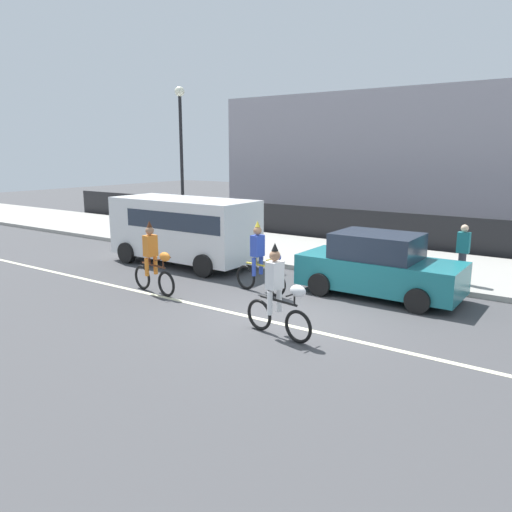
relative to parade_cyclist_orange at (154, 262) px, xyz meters
The scene contains 12 objects.
ground_plane 4.01m from the parade_cyclist_orange, ahead, with size 80.00×80.00×0.00m, color #424244.
road_centre_line 4.00m from the parade_cyclist_orange, ahead, with size 36.00×0.14×0.01m, color beige.
sidewalk_curb 7.92m from the parade_cyclist_orange, 60.28° to the left, with size 60.00×5.00×0.15m, color #9E9B93.
fence_line 10.50m from the parade_cyclist_orange, 68.15° to the left, with size 40.00×0.08×1.40m, color black.
building_backdrop 19.27m from the parade_cyclist_orange, 73.70° to the left, with size 28.00×8.00×6.60m, color #99939E.
parade_cyclist_orange is the anchor object (origin of this frame).
parade_cyclist_cobalt 2.82m from the parade_cyclist_orange, 34.99° to the left, with size 1.72×0.51×1.92m.
parade_cyclist_zebra 4.48m from the parade_cyclist_orange, 10.50° to the right, with size 1.71×0.53×1.92m.
parked_van_white 3.49m from the parade_cyclist_orange, 118.68° to the left, with size 5.00×2.22×2.18m.
parked_car_teal 5.87m from the parade_cyclist_orange, 32.36° to the left, with size 4.10×1.92×1.64m.
street_lamp_post 6.99m from the parade_cyclist_orange, 125.78° to the left, with size 0.36×0.36×5.86m.
pedestrian_onlooker 8.30m from the parade_cyclist_orange, 37.85° to the left, with size 0.32×0.20×1.62m.
Camera 1 is at (5.61, -9.28, 3.68)m, focal length 35.00 mm.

